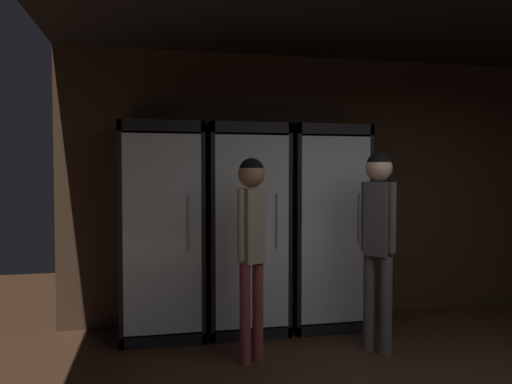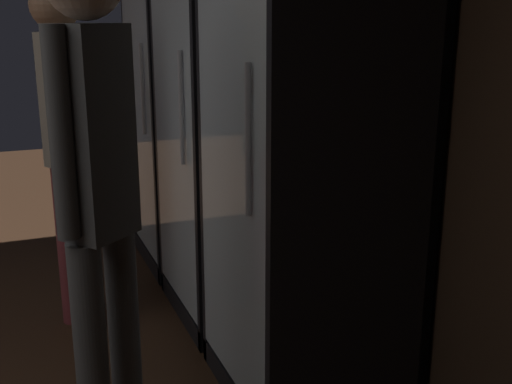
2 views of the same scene
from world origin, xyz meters
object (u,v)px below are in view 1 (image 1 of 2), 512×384
(shopper_near, at_px, (252,229))
(shopper_far, at_px, (378,226))
(cooler_center, at_px, (323,228))
(cooler_far_left, at_px, (162,232))
(cooler_left, at_px, (245,230))

(shopper_near, distance_m, shopper_far, 1.12)
(cooler_center, height_order, shopper_near, cooler_center)
(cooler_far_left, bearing_deg, cooler_center, -0.04)
(shopper_far, bearing_deg, cooler_far_left, 154.76)
(cooler_center, bearing_deg, shopper_far, -77.27)
(shopper_near, relative_size, shopper_far, 0.97)
(cooler_far_left, relative_size, cooler_center, 1.00)
(cooler_far_left, xyz_separation_m, shopper_near, (0.71, -0.85, 0.11))
(cooler_left, distance_m, shopper_far, 1.33)
(cooler_center, distance_m, shopper_near, 1.26)
(cooler_far_left, xyz_separation_m, shopper_far, (1.83, -0.86, 0.11))
(shopper_near, bearing_deg, cooler_center, 42.64)
(cooler_left, xyz_separation_m, shopper_near, (-0.11, -0.85, 0.11))
(shopper_far, bearing_deg, cooler_center, 102.73)
(cooler_center, xyz_separation_m, shopper_far, (0.19, -0.86, 0.11))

